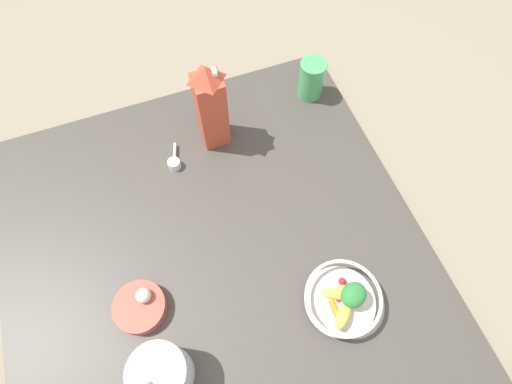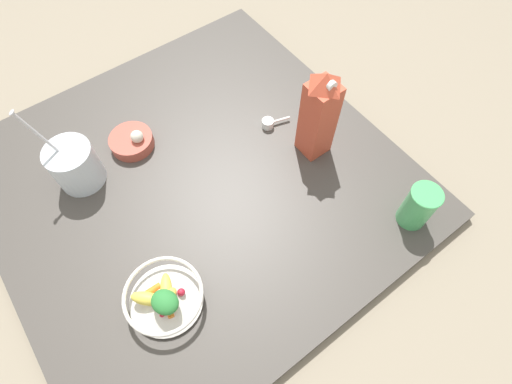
% 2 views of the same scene
% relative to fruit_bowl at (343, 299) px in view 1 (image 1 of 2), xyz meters
% --- Properties ---
extents(ground_plane, '(6.00, 6.00, 0.00)m').
position_rel_fruit_bowl_xyz_m(ground_plane, '(0.25, 0.26, -0.07)').
color(ground_plane, gray).
extents(countertop, '(1.11, 1.11, 0.03)m').
position_rel_fruit_bowl_xyz_m(countertop, '(0.25, 0.26, -0.05)').
color(countertop, '#47423D').
rests_on(countertop, ground_plane).
extents(fruit_bowl, '(0.19, 0.19, 0.09)m').
position_rel_fruit_bowl_xyz_m(fruit_bowl, '(0.00, 0.00, 0.00)').
color(fruit_bowl, silver).
rests_on(fruit_bowl, countertop).
extents(milk_carton, '(0.08, 0.08, 0.30)m').
position_rel_fruit_bowl_xyz_m(milk_carton, '(0.59, 0.14, 0.11)').
color(milk_carton, '#CC4C33').
rests_on(milk_carton, countertop).
extents(yogurt_tub, '(0.13, 0.13, 0.28)m').
position_rel_fruit_bowl_xyz_m(yogurt_tub, '(-0.01, 0.45, 0.04)').
color(yogurt_tub, silver).
rests_on(yogurt_tub, countertop).
extents(drinking_cup, '(0.08, 0.08, 0.13)m').
position_rel_fruit_bowl_xyz_m(drinking_cup, '(0.65, -0.20, 0.03)').
color(drinking_cup, '#4CB266').
rests_on(drinking_cup, countertop).
extents(measuring_scoop, '(0.09, 0.04, 0.03)m').
position_rel_fruit_bowl_xyz_m(measuring_scoop, '(0.54, 0.29, -0.02)').
color(measuring_scoop, white).
rests_on(measuring_scoop, countertop).
extents(garlic_bowl, '(0.13, 0.13, 0.07)m').
position_rel_fruit_bowl_xyz_m(garlic_bowl, '(0.16, 0.47, -0.02)').
color(garlic_bowl, '#B24C3D').
rests_on(garlic_bowl, countertop).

